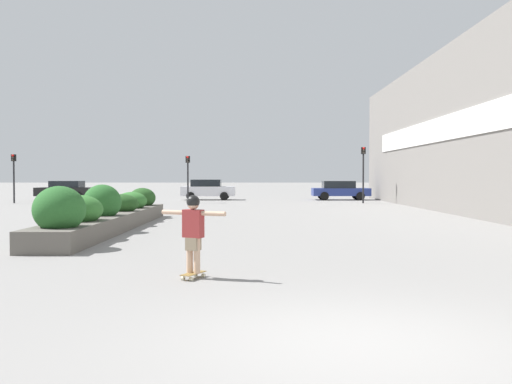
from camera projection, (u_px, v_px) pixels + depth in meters
ground_plane at (360, 342)px, 6.17m from camera, size 300.00×300.00×0.00m
building_wall_right at (496, 119)px, 22.43m from camera, size 0.67×47.28×8.12m
planter_box at (110, 213)px, 18.91m from camera, size 1.37×12.83×1.56m
skateboard at (194, 275)px, 9.99m from camera, size 0.43×0.61×0.10m
skateboarder at (193, 226)px, 9.96m from camera, size 1.19×0.62×1.37m
car_leftmost at (501, 189)px, 40.80m from camera, size 4.46×1.99×1.59m
car_center_left at (340, 190)px, 42.91m from camera, size 4.27×2.02×1.43m
car_center_right at (208, 189)px, 43.00m from camera, size 4.00×2.02×1.53m
car_rightmost at (66, 190)px, 42.09m from camera, size 3.98×2.01×1.44m
traffic_light_left at (188, 171)px, 38.15m from camera, size 0.28×0.30×3.14m
traffic_light_right at (364, 165)px, 37.50m from camera, size 0.28×0.30×3.70m
traffic_light_far_left at (14, 170)px, 37.66m from camera, size 0.28×0.30×3.23m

